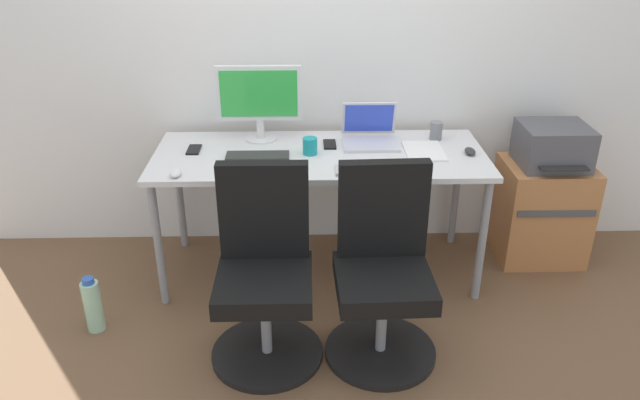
# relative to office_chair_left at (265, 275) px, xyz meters

# --- Properties ---
(ground_plane) EXTENTS (5.28, 5.28, 0.00)m
(ground_plane) POSITION_rel_office_chair_left_xyz_m (0.28, 0.71, -0.42)
(ground_plane) COLOR brown
(back_wall) EXTENTS (4.40, 0.04, 2.60)m
(back_wall) POSITION_rel_office_chair_left_xyz_m (0.28, 1.15, 0.88)
(back_wall) COLOR white
(back_wall) RESTS_ON ground
(desk) EXTENTS (1.82, 0.73, 0.75)m
(desk) POSITION_rel_office_chair_left_xyz_m (0.28, 0.71, 0.27)
(desk) COLOR silver
(desk) RESTS_ON ground
(office_chair_left) EXTENTS (0.54, 0.54, 0.94)m
(office_chair_left) POSITION_rel_office_chair_left_xyz_m (0.00, 0.00, 0.00)
(office_chair_left) COLOR black
(office_chair_left) RESTS_ON ground
(office_chair_right) EXTENTS (0.54, 0.54, 0.94)m
(office_chair_right) POSITION_rel_office_chair_left_xyz_m (0.55, -0.00, 0.00)
(office_chair_right) COLOR black
(office_chair_right) RESTS_ON ground
(side_cabinet) EXTENTS (0.50, 0.43, 0.61)m
(side_cabinet) POSITION_rel_office_chair_left_xyz_m (1.62, 0.85, -0.12)
(side_cabinet) COLOR #B77542
(side_cabinet) RESTS_ON ground
(printer) EXTENTS (0.38, 0.40, 0.24)m
(printer) POSITION_rel_office_chair_left_xyz_m (1.62, 0.85, 0.30)
(printer) COLOR #515156
(printer) RESTS_ON side_cabinet
(water_bottle_on_floor) EXTENTS (0.09, 0.09, 0.31)m
(water_bottle_on_floor) POSITION_rel_office_chair_left_xyz_m (-0.89, 0.17, -0.28)
(water_bottle_on_floor) COLOR #A5D8B2
(water_bottle_on_floor) RESTS_ON ground
(desktop_monitor) EXTENTS (0.48, 0.18, 0.43)m
(desktop_monitor) POSITION_rel_office_chair_left_xyz_m (-0.06, 0.93, 0.58)
(desktop_monitor) COLOR silver
(desktop_monitor) RESTS_ON desk
(open_laptop) EXTENTS (0.31, 0.28, 0.22)m
(open_laptop) POSITION_rel_office_chair_left_xyz_m (0.57, 0.87, 0.38)
(open_laptop) COLOR silver
(open_laptop) RESTS_ON desk
(keyboard_by_monitor) EXTENTS (0.34, 0.12, 0.02)m
(keyboard_by_monitor) POSITION_rel_office_chair_left_xyz_m (-0.06, 0.66, 0.34)
(keyboard_by_monitor) COLOR #2D2D2D
(keyboard_by_monitor) RESTS_ON desk
(keyboard_by_laptop) EXTENTS (0.34, 0.12, 0.02)m
(keyboard_by_laptop) POSITION_rel_office_chair_left_xyz_m (0.52, 0.45, 0.34)
(keyboard_by_laptop) COLOR #B7B7B7
(keyboard_by_laptop) RESTS_ON desk
(mouse_by_monitor) EXTENTS (0.06, 0.10, 0.03)m
(mouse_by_monitor) POSITION_rel_office_chair_left_xyz_m (-0.46, 0.42, 0.34)
(mouse_by_monitor) COLOR silver
(mouse_by_monitor) RESTS_ON desk
(mouse_by_laptop) EXTENTS (0.06, 0.10, 0.03)m
(mouse_by_laptop) POSITION_rel_office_chair_left_xyz_m (1.10, 0.68, 0.34)
(mouse_by_laptop) COLOR #2D2D2D
(mouse_by_laptop) RESTS_ON desk
(coffee_mug) EXTENTS (0.08, 0.08, 0.09)m
(coffee_mug) POSITION_rel_office_chair_left_xyz_m (0.22, 0.70, 0.37)
(coffee_mug) COLOR teal
(coffee_mug) RESTS_ON desk
(pen_cup) EXTENTS (0.07, 0.07, 0.10)m
(pen_cup) POSITION_rel_office_chair_left_xyz_m (0.95, 0.91, 0.38)
(pen_cup) COLOR slate
(pen_cup) RESTS_ON desk
(phone_near_monitor) EXTENTS (0.07, 0.14, 0.01)m
(phone_near_monitor) POSITION_rel_office_chair_left_xyz_m (-0.42, 0.77, 0.33)
(phone_near_monitor) COLOR black
(phone_near_monitor) RESTS_ON desk
(phone_near_laptop) EXTENTS (0.07, 0.14, 0.01)m
(phone_near_laptop) POSITION_rel_office_chair_left_xyz_m (0.34, 0.83, 0.33)
(phone_near_laptop) COLOR black
(phone_near_laptop) RESTS_ON desk
(paper_pile) EXTENTS (0.21, 0.30, 0.01)m
(paper_pile) POSITION_rel_office_chair_left_xyz_m (0.85, 0.71, 0.33)
(paper_pile) COLOR white
(paper_pile) RESTS_ON desk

